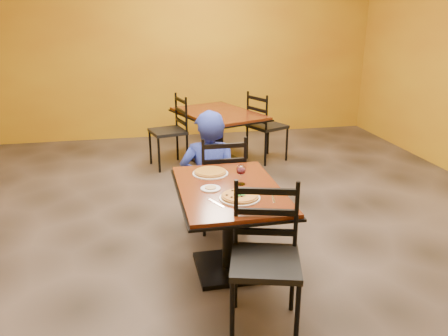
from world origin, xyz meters
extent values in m
cube|color=black|center=(0.00, 0.00, 0.00)|extent=(7.00, 8.00, 0.01)
cube|color=#C19615|center=(0.00, 4.00, 1.50)|extent=(7.00, 0.01, 3.00)
cube|color=#5B1A0E|center=(0.00, -0.50, 0.73)|extent=(0.80, 1.20, 0.03)
cube|color=black|center=(0.00, -0.50, 0.71)|extent=(0.83, 1.23, 0.02)
cylinder|color=black|center=(0.00, -0.50, 0.37)|extent=(0.12, 0.12, 0.66)
cube|color=black|center=(0.00, -0.50, 0.02)|extent=(0.55, 0.55, 0.04)
cube|color=#5B1A0E|center=(0.46, 2.34, 0.73)|extent=(1.29, 1.56, 0.03)
cube|color=black|center=(0.46, 2.34, 0.71)|extent=(1.33, 1.59, 0.02)
cylinder|color=black|center=(0.46, 2.34, 0.37)|extent=(0.13, 0.13, 0.66)
cube|color=black|center=(0.46, 2.34, 0.02)|extent=(0.78, 0.78, 0.04)
imported|color=navy|center=(0.00, 0.47, 0.59)|extent=(0.65, 0.48, 1.19)
cylinder|color=white|center=(0.03, -0.73, 0.76)|extent=(0.31, 0.31, 0.01)
cylinder|color=maroon|center=(0.03, -0.73, 0.77)|extent=(0.28, 0.28, 0.02)
cylinder|color=white|center=(-0.10, -0.15, 0.76)|extent=(0.31, 0.31, 0.01)
cylinder|color=#BA8D23|center=(-0.10, -0.15, 0.77)|extent=(0.28, 0.28, 0.02)
cylinder|color=white|center=(-0.15, -0.50, 0.76)|extent=(0.16, 0.16, 0.01)
cylinder|color=tan|center=(-0.15, -0.50, 0.76)|extent=(0.09, 0.09, 0.01)
cube|color=silver|center=(-0.16, -0.78, 0.75)|extent=(0.09, 0.18, 0.00)
cube|color=silver|center=(0.28, -0.76, 0.75)|extent=(0.06, 0.21, 0.00)
camera|label=1|loc=(-0.72, -3.76, 2.08)|focal=36.00mm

